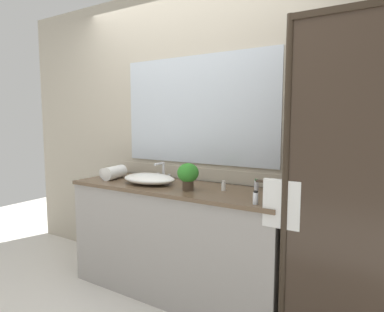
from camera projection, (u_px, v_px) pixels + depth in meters
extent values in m
plane|color=silver|center=(177.00, 292.00, 2.72)|extent=(8.00, 8.00, 0.00)
cube|color=#B2A893|center=(198.00, 135.00, 2.87)|extent=(4.40, 0.05, 2.60)
cube|color=#B2A893|center=(196.00, 174.00, 2.88)|extent=(1.80, 0.01, 0.11)
cube|color=silver|center=(196.00, 110.00, 2.82)|extent=(1.49, 0.01, 0.92)
cube|color=#9E9993|center=(177.00, 241.00, 2.68)|extent=(1.80, 0.56, 0.87)
cube|color=brown|center=(176.00, 188.00, 2.62)|extent=(1.80, 0.58, 0.03)
cylinder|color=#2D2319|center=(285.00, 194.00, 1.88)|extent=(0.04, 0.04, 2.00)
cube|color=#382B21|center=(298.00, 186.00, 2.12)|extent=(0.01, 0.57, 1.96)
cylinder|color=#2D2319|center=(282.00, 183.00, 1.90)|extent=(0.32, 0.02, 0.02)
cube|color=white|center=(282.00, 204.00, 1.91)|extent=(0.22, 0.04, 0.29)
ellipsoid|color=white|center=(149.00, 179.00, 2.71)|extent=(0.47, 0.32, 0.08)
cube|color=silver|center=(164.00, 179.00, 2.88)|extent=(0.17, 0.04, 0.02)
cylinder|color=silver|center=(164.00, 170.00, 2.88)|extent=(0.02, 0.02, 0.13)
cylinder|color=silver|center=(159.00, 164.00, 2.82)|extent=(0.02, 0.12, 0.02)
cylinder|color=silver|center=(158.00, 175.00, 2.91)|extent=(0.02, 0.02, 0.04)
cylinder|color=silver|center=(169.00, 176.00, 2.85)|extent=(0.02, 0.02, 0.04)
cylinder|color=#473828|center=(188.00, 186.00, 2.45)|extent=(0.08, 0.08, 0.07)
ellipsoid|color=#2D7C26|center=(188.00, 173.00, 2.44)|extent=(0.16, 0.16, 0.15)
cylinder|color=silver|center=(256.00, 185.00, 2.46)|extent=(0.03, 0.03, 0.07)
cylinder|color=#2D6638|center=(257.00, 180.00, 2.46)|extent=(0.03, 0.03, 0.02)
cylinder|color=silver|center=(256.00, 198.00, 2.04)|extent=(0.03, 0.03, 0.07)
cylinder|color=black|center=(256.00, 192.00, 2.04)|extent=(0.03, 0.03, 0.01)
cylinder|color=white|center=(224.00, 186.00, 2.45)|extent=(0.03, 0.03, 0.06)
cylinder|color=#B7B2A8|center=(224.00, 182.00, 2.44)|extent=(0.02, 0.02, 0.01)
cylinder|color=white|center=(112.00, 172.00, 3.05)|extent=(0.10, 0.24, 0.09)
cylinder|color=white|center=(114.00, 173.00, 2.92)|extent=(0.15, 0.25, 0.12)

